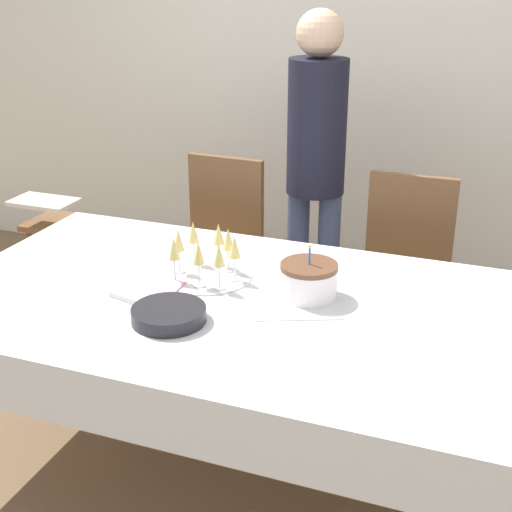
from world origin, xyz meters
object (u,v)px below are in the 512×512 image
(birthday_cake, at_px, (309,280))
(champagne_tray, at_px, (206,256))
(high_chair, at_px, (57,236))
(plate_stack_main, at_px, (169,315))
(dining_chair_far_right, at_px, (403,272))
(dining_chair_far_left, at_px, (217,246))
(person_standing, at_px, (316,153))

(birthday_cake, xyz_separation_m, champagne_tray, (-0.41, 0.03, 0.02))
(high_chair, bearing_deg, plate_stack_main, -41.15)
(birthday_cake, relative_size, champagne_tray, 0.59)
(dining_chair_far_right, bearing_deg, dining_chair_far_left, -179.99)
(champagne_tray, distance_m, person_standing, 1.00)
(champagne_tray, distance_m, plate_stack_main, 0.38)
(champagne_tray, bearing_deg, person_standing, 81.76)
(dining_chair_far_right, xyz_separation_m, champagne_tray, (-0.62, -0.79, 0.30))
(high_chair, bearing_deg, dining_chair_far_left, 5.66)
(birthday_cake, distance_m, person_standing, 1.05)
(plate_stack_main, bearing_deg, person_standing, 85.47)
(birthday_cake, distance_m, high_chair, 1.80)
(dining_chair_far_right, xyz_separation_m, person_standing, (-0.48, 0.18, 0.48))
(person_standing, bearing_deg, plate_stack_main, -94.53)
(dining_chair_far_left, bearing_deg, birthday_cake, -48.74)
(champagne_tray, xyz_separation_m, plate_stack_main, (0.03, -0.37, -0.06))
(dining_chair_far_left, bearing_deg, champagne_tray, -68.83)
(birthday_cake, bearing_deg, dining_chair_far_right, 75.46)
(dining_chair_far_left, height_order, champagne_tray, dining_chair_far_left)
(dining_chair_far_left, height_order, plate_stack_main, dining_chair_far_left)
(person_standing, height_order, high_chair, person_standing)
(plate_stack_main, bearing_deg, high_chair, 138.85)
(dining_chair_far_right, height_order, high_chair, dining_chair_far_right)
(birthday_cake, relative_size, high_chair, 0.29)
(dining_chair_far_left, height_order, dining_chair_far_right, same)
(champagne_tray, height_order, plate_stack_main, champagne_tray)
(dining_chair_far_left, distance_m, champagne_tray, 0.90)
(plate_stack_main, bearing_deg, dining_chair_far_right, 63.22)
(dining_chair_far_left, xyz_separation_m, person_standing, (0.45, 0.18, 0.48))
(birthday_cake, bearing_deg, champagne_tray, 176.41)
(dining_chair_far_right, relative_size, plate_stack_main, 3.82)
(dining_chair_far_right, relative_size, champagne_tray, 2.76)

